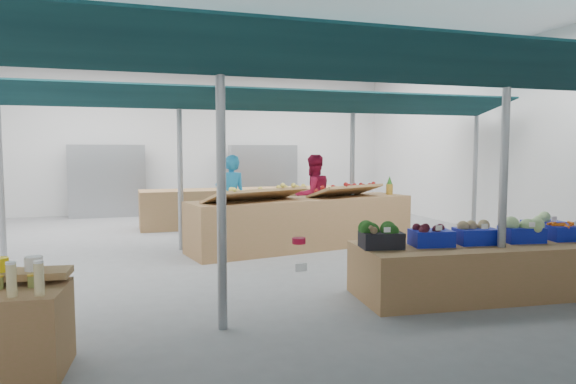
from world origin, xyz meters
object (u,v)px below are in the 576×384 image
(crate_stack, at_px, (539,264))
(vendor_right, at_px, (313,196))
(fruit_counter, at_px, (303,223))
(veg_counter, at_px, (488,269))
(vendor_left, at_px, (231,198))

(crate_stack, distance_m, vendor_right, 5.06)
(crate_stack, bearing_deg, fruit_counter, 120.22)
(veg_counter, relative_size, fruit_counter, 0.78)
(vendor_right, bearing_deg, crate_stack, 96.61)
(vendor_right, bearing_deg, veg_counter, 86.50)
(veg_counter, height_order, vendor_left, vendor_left)
(vendor_left, relative_size, vendor_right, 1.00)
(vendor_left, bearing_deg, fruit_counter, 126.20)
(fruit_counter, xyz_separation_m, crate_stack, (2.14, -3.68, -0.15))
(veg_counter, bearing_deg, fruit_counter, 113.35)
(vendor_left, bearing_deg, crate_stack, 113.68)
(veg_counter, relative_size, vendor_left, 1.94)
(crate_stack, xyz_separation_m, vendor_right, (-1.54, 4.78, 0.57))
(vendor_left, bearing_deg, vendor_right, 168.71)
(crate_stack, bearing_deg, vendor_right, 107.90)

